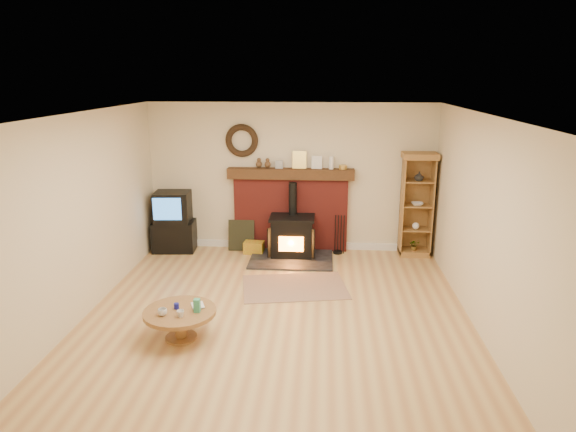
# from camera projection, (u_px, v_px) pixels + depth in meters

# --- Properties ---
(ground) EXTENTS (5.50, 5.50, 0.00)m
(ground) POSITION_uv_depth(u_px,v_px,m) (277.00, 316.00, 6.72)
(ground) COLOR #B7814C
(ground) RESTS_ON ground
(room_shell) EXTENTS (5.02, 5.52, 2.61)m
(room_shell) POSITION_uv_depth(u_px,v_px,m) (275.00, 186.00, 6.35)
(room_shell) COLOR beige
(room_shell) RESTS_ON ground
(chimney_breast) EXTENTS (2.20, 0.22, 1.78)m
(chimney_breast) POSITION_uv_depth(u_px,v_px,m) (291.00, 206.00, 9.07)
(chimney_breast) COLOR maroon
(chimney_breast) RESTS_ON ground
(wood_stove) EXTENTS (1.40, 1.00, 1.27)m
(wood_stove) POSITION_uv_depth(u_px,v_px,m) (292.00, 238.00, 8.80)
(wood_stove) COLOR black
(wood_stove) RESTS_ON ground
(area_rug) EXTENTS (1.67, 1.29, 0.01)m
(area_rug) POSITION_uv_depth(u_px,v_px,m) (295.00, 287.00, 7.62)
(area_rug) COLOR brown
(area_rug) RESTS_ON ground
(tv_unit) EXTENTS (0.77, 0.57, 1.07)m
(tv_unit) POSITION_uv_depth(u_px,v_px,m) (174.00, 223.00, 9.10)
(tv_unit) COLOR black
(tv_unit) RESTS_ON ground
(curio_cabinet) EXTENTS (0.58, 0.42, 1.80)m
(curio_cabinet) POSITION_uv_depth(u_px,v_px,m) (416.00, 205.00, 8.78)
(curio_cabinet) COLOR brown
(curio_cabinet) RESTS_ON ground
(firelog_box) EXTENTS (0.36, 0.24, 0.21)m
(firelog_box) POSITION_uv_depth(u_px,v_px,m) (254.00, 247.00, 9.04)
(firelog_box) COLOR #B9C922
(firelog_box) RESTS_ON ground
(leaning_painting) EXTENTS (0.46, 0.12, 0.55)m
(leaning_painting) POSITION_uv_depth(u_px,v_px,m) (241.00, 235.00, 9.15)
(leaning_painting) COLOR black
(leaning_painting) RESTS_ON ground
(fire_tools) EXTENTS (0.19, 0.16, 0.70)m
(fire_tools) POSITION_uv_depth(u_px,v_px,m) (338.00, 245.00, 9.02)
(fire_tools) COLOR black
(fire_tools) RESTS_ON ground
(coffee_table) EXTENTS (0.86, 0.86, 0.53)m
(coffee_table) POSITION_uv_depth(u_px,v_px,m) (180.00, 316.00, 6.06)
(coffee_table) COLOR brown
(coffee_table) RESTS_ON ground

